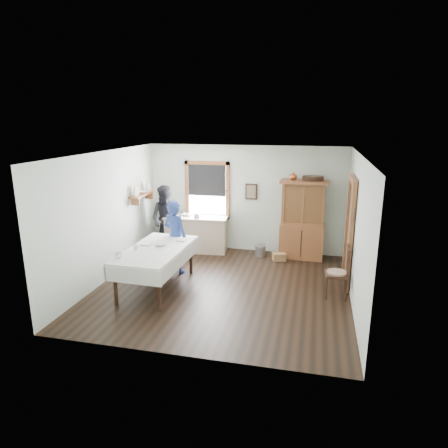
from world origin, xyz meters
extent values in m
cube|color=black|center=(0.00, 0.00, 0.01)|extent=(5.00, 5.00, 0.01)
cube|color=white|center=(0.00, 0.00, 2.70)|extent=(5.00, 5.00, 0.01)
cube|color=silver|center=(0.00, 2.50, 1.35)|extent=(5.00, 0.01, 2.70)
cube|color=silver|center=(0.00, -2.50, 1.35)|extent=(5.00, 0.01, 2.70)
cube|color=silver|center=(-2.50, 0.00, 1.35)|extent=(0.01, 5.00, 2.70)
cube|color=silver|center=(2.50, 0.00, 1.35)|extent=(0.01, 5.00, 2.70)
cube|color=white|center=(-1.00, 2.48, 1.55)|extent=(1.00, 0.02, 1.30)
cube|color=brown|center=(-1.00, 2.46, 2.25)|extent=(1.18, 0.06, 0.09)
cube|color=brown|center=(-1.00, 2.46, 0.85)|extent=(1.18, 0.06, 0.09)
cube|color=brown|center=(-1.54, 2.46, 1.55)|extent=(0.09, 0.06, 1.48)
cube|color=brown|center=(-0.46, 2.46, 1.55)|extent=(0.09, 0.06, 1.48)
cube|color=black|center=(-1.00, 2.44, 1.80)|extent=(0.98, 0.03, 0.80)
cube|color=#4A4235|center=(2.47, 0.85, 1.05)|extent=(0.03, 0.90, 2.10)
cube|color=brown|center=(2.44, 0.34, 1.05)|extent=(0.08, 0.12, 2.10)
cube|color=brown|center=(2.44, 1.36, 1.05)|extent=(0.08, 0.12, 2.10)
cube|color=brown|center=(2.44, 0.85, 2.16)|extent=(0.08, 1.14, 0.12)
cube|color=brown|center=(-2.37, 1.50, 1.55)|extent=(0.24, 1.00, 0.04)
cube|color=brown|center=(-2.37, 1.10, 1.45)|extent=(0.22, 0.03, 0.18)
cube|color=brown|center=(-2.37, 1.90, 1.45)|extent=(0.22, 0.03, 0.18)
cube|color=tan|center=(-2.37, 1.20, 1.68)|extent=(0.03, 0.22, 0.24)
cylinder|color=white|center=(-2.37, 1.85, 1.68)|extent=(0.12, 0.12, 0.22)
cube|color=#331B12|center=(0.15, 2.46, 1.55)|extent=(0.30, 0.04, 0.40)
torus|color=black|center=(2.45, 0.30, 1.72)|extent=(0.01, 0.27, 0.27)
cube|color=tan|center=(-1.20, 2.10, 0.46)|extent=(1.65, 0.74, 0.92)
cube|color=brown|center=(1.46, 2.19, 0.96)|extent=(1.14, 0.56, 1.92)
cube|color=silver|center=(-1.29, -0.34, 0.42)|extent=(1.17, 2.14, 0.85)
cube|color=#331B12|center=(2.22, 0.07, 0.51)|extent=(0.50, 0.50, 1.02)
cube|color=gray|center=(0.47, 2.08, 0.14)|extent=(0.32, 0.32, 0.27)
cube|color=olive|center=(0.96, 1.86, 0.09)|extent=(0.36, 0.31, 0.18)
imported|color=navy|center=(-1.22, 0.60, 0.76)|extent=(0.65, 0.53, 1.52)
imported|color=black|center=(-1.90, 1.84, 0.80)|extent=(0.82, 0.66, 1.60)
imported|color=white|center=(-1.74, -1.00, 0.89)|extent=(0.13, 0.13, 0.10)
imported|color=white|center=(-1.63, -0.52, 0.89)|extent=(0.12, 0.12, 0.09)
imported|color=white|center=(-1.26, -0.15, 0.87)|extent=(0.29, 0.29, 0.06)
imported|color=#75654E|center=(-1.55, 2.17, 0.93)|extent=(0.18, 0.24, 0.02)
imported|color=white|center=(-1.47, 2.15, 0.94)|extent=(0.23, 0.23, 0.06)
imported|color=white|center=(-2.37, 1.55, 1.60)|extent=(0.22, 0.22, 0.05)
camera|label=1|loc=(1.74, -7.33, 3.35)|focal=32.00mm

